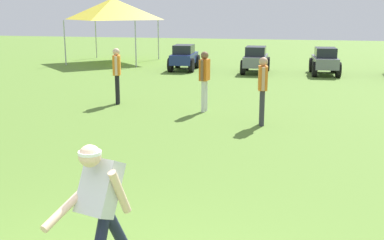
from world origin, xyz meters
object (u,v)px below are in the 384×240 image
teammate_near_sideline (205,76)px  parked_car_slot_c (325,61)px  parked_car_slot_b (256,59)px  parked_car_slot_a (184,57)px  frisbee_thrower (101,204)px  teammate_midfield (263,85)px  teammate_deep (117,71)px  event_tent (113,9)px

teammate_near_sideline → parked_car_slot_c: bearing=68.1°
teammate_near_sideline → parked_car_slot_b: (0.50, 8.15, -0.38)m
teammate_near_sideline → parked_car_slot_a: (-2.63, 8.38, -0.38)m
frisbee_thrower → parked_car_slot_b: (-0.15, 16.20, -0.23)m
frisbee_thrower → teammate_midfield: (0.94, 6.88, 0.15)m
teammate_deep → parked_car_slot_c: size_ratio=0.69×
event_tent → parked_car_slot_a: bearing=-29.3°
teammate_midfield → teammate_deep: same height
teammate_near_sideline → teammate_deep: size_ratio=1.00×
frisbee_thrower → teammate_midfield: size_ratio=0.90×
teammate_deep → event_tent: size_ratio=0.42×
teammate_deep → parked_car_slot_c: (5.88, 7.73, -0.38)m
parked_car_slot_a → teammate_midfield: bearing=-66.1°
teammate_midfield → event_tent: (-8.42, 11.90, 1.67)m
teammate_near_sideline → parked_car_slot_b: bearing=86.5°
parked_car_slot_b → event_tent: (-7.34, 2.58, 2.05)m
teammate_near_sideline → teammate_midfield: size_ratio=1.00×
frisbee_thrower → teammate_midfield: 6.95m
teammate_near_sideline → event_tent: 12.83m
teammate_deep → parked_car_slot_b: (3.09, 7.68, -0.38)m
frisbee_thrower → event_tent: size_ratio=0.38×
parked_car_slot_a → parked_car_slot_b: size_ratio=1.01×
parked_car_slot_b → event_tent: 8.04m
frisbee_thrower → parked_car_slot_c: frisbee_thrower is taller
teammate_deep → teammate_midfield: bearing=-21.4°
frisbee_thrower → teammate_near_sideline: bearing=94.6°
parked_car_slot_c → parked_car_slot_b: bearing=-179.0°
frisbee_thrower → parked_car_slot_c: (2.64, 16.25, -0.23)m
frisbee_thrower → teammate_deep: teammate_deep is taller
parked_car_slot_c → event_tent: 10.64m
teammate_midfield → parked_car_slot_a: teammate_midfield is taller
frisbee_thrower → teammate_midfield: bearing=82.3°
teammate_midfield → parked_car_slot_b: teammate_midfield is taller
parked_car_slot_a → event_tent: size_ratio=0.61×
teammate_near_sideline → parked_car_slot_b: 8.17m
frisbee_thrower → event_tent: (-7.48, 18.78, 1.82)m
teammate_near_sideline → teammate_midfield: same height
parked_car_slot_a → parked_car_slot_b: (3.14, -0.23, 0.00)m
frisbee_thrower → parked_car_slot_b: size_ratio=0.64×
event_tent → parked_car_slot_c: bearing=-14.1°
teammate_midfield → parked_car_slot_b: size_ratio=0.70×
teammate_near_sideline → parked_car_slot_a: teammate_near_sideline is taller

